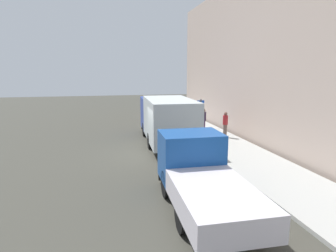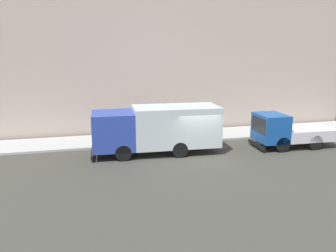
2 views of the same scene
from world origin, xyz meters
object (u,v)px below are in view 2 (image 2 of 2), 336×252
at_px(pedestrian_standing, 146,123).
at_px(pedestrian_third, 119,129).
at_px(street_sign_post, 164,119).
at_px(traffic_cone_orange, 99,142).
at_px(large_utility_truck, 157,128).
at_px(small_flatbed_truck, 287,131).
at_px(pedestrian_walking, 120,127).

distance_m(pedestrian_standing, pedestrian_third, 2.52).
xyz_separation_m(pedestrian_third, street_sign_post, (-0.55, -2.92, 0.64)).
bearing_deg(pedestrian_third, traffic_cone_orange, 132.22).
relative_size(large_utility_truck, traffic_cone_orange, 13.61).
xyz_separation_m(pedestrian_standing, traffic_cone_orange, (-2.06, 3.43, -0.61)).
bearing_deg(small_flatbed_truck, traffic_cone_orange, 79.07).
xyz_separation_m(small_flatbed_truck, pedestrian_standing, (4.73, 8.49, -0.02)).
height_order(small_flatbed_truck, pedestrian_third, small_flatbed_truck).
bearing_deg(small_flatbed_truck, pedestrian_standing, 62.58).
bearing_deg(street_sign_post, small_flatbed_truck, -109.47).
distance_m(large_utility_truck, small_flatbed_truck, 8.51).
relative_size(pedestrian_third, traffic_cone_orange, 3.00).
bearing_deg(pedestrian_third, street_sign_post, -80.73).
height_order(pedestrian_standing, pedestrian_third, pedestrian_third).
relative_size(traffic_cone_orange, street_sign_post, 0.22).
bearing_deg(pedestrian_walking, pedestrian_third, 177.27).
distance_m(pedestrian_standing, traffic_cone_orange, 4.05).
relative_size(small_flatbed_truck, pedestrian_third, 3.14).
bearing_deg(large_utility_truck, pedestrian_third, 42.22).
bearing_deg(large_utility_truck, small_flatbed_truck, -92.26).
height_order(pedestrian_walking, street_sign_post, street_sign_post).
bearing_deg(traffic_cone_orange, street_sign_post, -89.72).
bearing_deg(pedestrian_standing, street_sign_post, -112.04).
xyz_separation_m(small_flatbed_truck, traffic_cone_orange, (2.67, 11.92, -0.63)).
bearing_deg(pedestrian_standing, large_utility_truck, -135.17).
xyz_separation_m(pedestrian_walking, traffic_cone_orange, (-1.25, 1.53, -0.61)).
bearing_deg(pedestrian_standing, pedestrian_walking, 157.39).
relative_size(pedestrian_walking, street_sign_post, 0.64).
relative_size(small_flatbed_truck, traffic_cone_orange, 9.42).
distance_m(large_utility_truck, pedestrian_third, 3.28).
distance_m(small_flatbed_truck, pedestrian_standing, 9.72).
distance_m(pedestrian_third, street_sign_post, 3.04).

